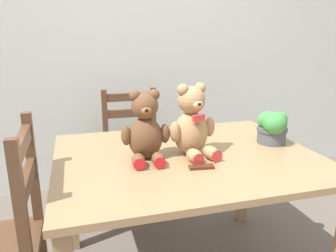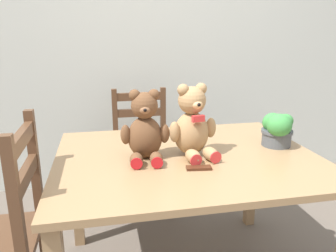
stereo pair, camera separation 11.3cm
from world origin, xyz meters
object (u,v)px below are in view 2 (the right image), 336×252
object	(u,v)px
teddy_bear_right	(193,125)
chocolate_bar	(199,168)
teddy_bear_left	(145,130)
potted_plant	(277,129)
wooden_chair_behind	(142,148)

from	to	relation	value
teddy_bear_right	chocolate_bar	size ratio (longest dim) A/B	3.18
teddy_bear_left	potted_plant	size ratio (longest dim) A/B	1.77
teddy_bear_right	potted_plant	distance (m)	0.47
teddy_bear_right	potted_plant	xyz separation A→B (m)	(0.47, 0.03, -0.06)
teddy_bear_left	chocolate_bar	bearing A→B (deg)	144.65
wooden_chair_behind	chocolate_bar	size ratio (longest dim) A/B	8.14
wooden_chair_behind	potted_plant	world-z (taller)	potted_plant
wooden_chair_behind	teddy_bear_left	xyz separation A→B (m)	(-0.09, -0.90, 0.41)
teddy_bear_right	wooden_chair_behind	bearing A→B (deg)	-91.34
wooden_chair_behind	teddy_bear_left	bearing A→B (deg)	84.12
potted_plant	chocolate_bar	bearing A→B (deg)	-156.32
teddy_bear_left	potted_plant	bearing A→B (deg)	-171.94
teddy_bear_left	teddy_bear_right	xyz separation A→B (m)	(0.23, -0.00, 0.01)
wooden_chair_behind	teddy_bear_left	size ratio (longest dim) A/B	2.72
wooden_chair_behind	chocolate_bar	bearing A→B (deg)	96.27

